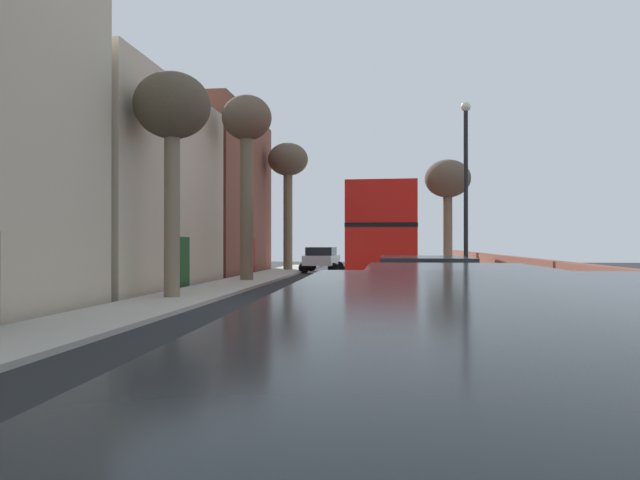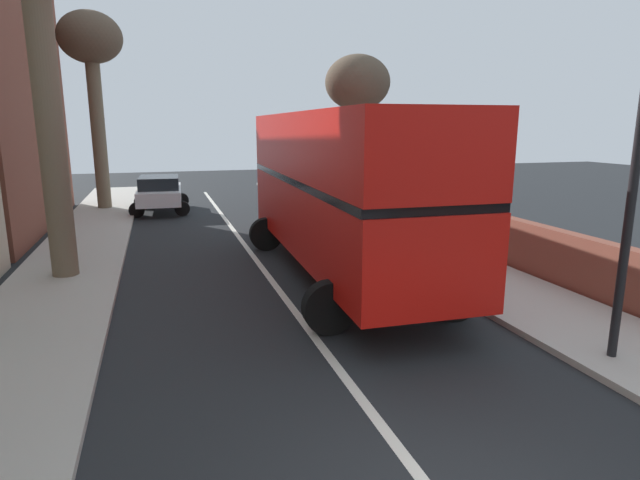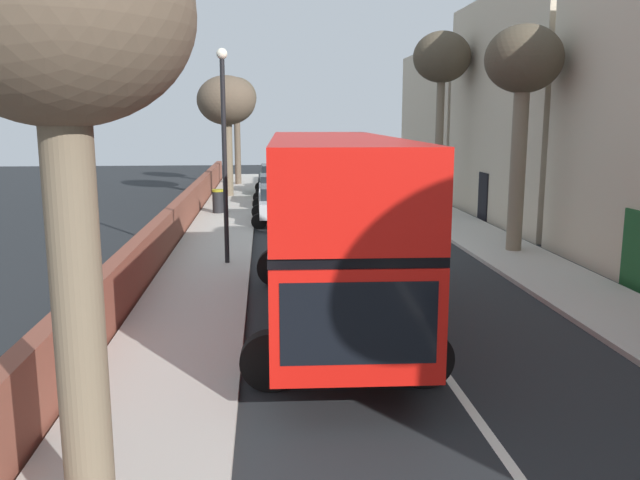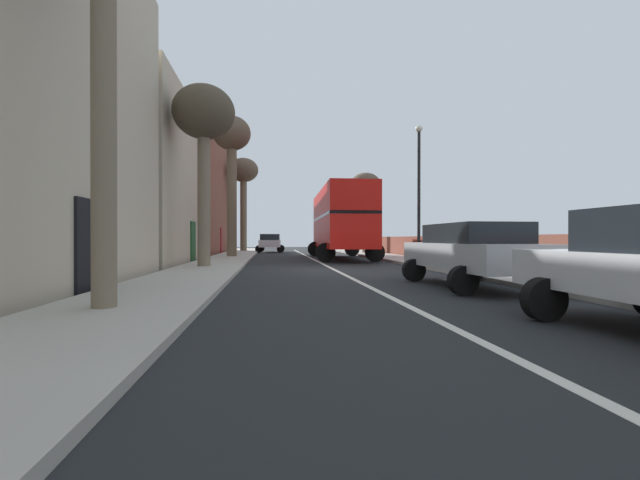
% 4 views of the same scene
% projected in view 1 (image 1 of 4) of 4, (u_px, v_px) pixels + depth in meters
% --- Properties ---
extents(ground_plane, '(84.00, 84.00, 0.00)m').
position_uv_depth(ground_plane, '(326.00, 306.00, 17.29)').
color(ground_plane, black).
extents(road_centre_line, '(0.16, 54.00, 0.01)m').
position_uv_depth(road_centre_line, '(326.00, 306.00, 17.29)').
color(road_centre_line, silver).
rests_on(road_centre_line, ground).
extents(sidewalk_left, '(2.60, 60.00, 0.12)m').
position_uv_depth(sidewalk_left, '(165.00, 302.00, 17.88)').
color(sidewalk_left, '#B2ADA3').
rests_on(sidewalk_left, ground).
extents(sidewalk_right, '(2.60, 60.00, 0.12)m').
position_uv_depth(sidewalk_right, '(498.00, 306.00, 16.71)').
color(sidewalk_right, '#B2ADA3').
rests_on(sidewalk_right, ground).
extents(terraced_houses_left, '(4.07, 47.52, 9.81)m').
position_uv_depth(terraced_houses_left, '(62.00, 158.00, 18.77)').
color(terraced_houses_left, beige).
rests_on(terraced_houses_left, ground).
extents(boundary_wall_right, '(0.36, 54.00, 1.35)m').
position_uv_depth(boundary_wall_right, '(555.00, 285.00, 16.53)').
color(boundary_wall_right, brown).
rests_on(boundary_wall_right, ground).
extents(double_decker_bus, '(3.78, 10.20, 4.06)m').
position_uv_depth(double_decker_bus, '(386.00, 231.00, 25.30)').
color(double_decker_bus, red).
rests_on(double_decker_bus, ground).
extents(parked_car_white_right_0, '(2.53, 4.28, 1.61)m').
position_uv_depth(parked_car_white_right_0, '(454.00, 337.00, 5.80)').
color(parked_car_white_right_0, silver).
rests_on(parked_car_white_right_0, ground).
extents(parked_car_silver_right_1, '(2.49, 4.61, 1.59)m').
position_uv_depth(parked_car_silver_right_1, '(424.00, 292.00, 11.16)').
color(parked_car_silver_right_1, '#B7BABF').
rests_on(parked_car_silver_right_1, ground).
extents(parked_car_white_left_3, '(2.60, 4.36, 1.60)m').
position_uv_depth(parked_car_white_left_3, '(322.00, 258.00, 37.73)').
color(parked_car_white_left_3, silver).
rests_on(parked_car_white_left_3, ground).
extents(street_tree_left_2, '(2.68, 2.68, 8.43)m').
position_uv_depth(street_tree_left_2, '(288.00, 167.00, 39.44)').
color(street_tree_left_2, brown).
rests_on(street_tree_left_2, sidewalk_left).
extents(street_tree_right_3, '(2.49, 2.49, 6.29)m').
position_uv_depth(street_tree_right_3, '(448.00, 183.00, 32.20)').
color(street_tree_right_3, brown).
rests_on(street_tree_right_3, sidewalk_right).
extents(street_tree_left_4, '(2.47, 2.47, 7.25)m').
position_uv_depth(street_tree_left_4, '(172.00, 116.00, 19.09)').
color(street_tree_left_4, '#7A6B56').
rests_on(street_tree_left_4, sidewalk_left).
extents(street_tree_left_6, '(2.35, 2.35, 8.74)m').
position_uv_depth(street_tree_left_6, '(247.00, 134.00, 27.96)').
color(street_tree_left_6, brown).
rests_on(street_tree_left_6, sidewalk_left).
extents(lamppost_right, '(0.32, 0.32, 6.31)m').
position_uv_depth(lamppost_right, '(466.00, 183.00, 19.12)').
color(lamppost_right, black).
rests_on(lamppost_right, sidewalk_right).
extents(litter_bin_right, '(0.55, 0.55, 1.09)m').
position_uv_depth(litter_bin_right, '(637.00, 327.00, 8.26)').
color(litter_bin_right, black).
rests_on(litter_bin_right, sidewalk_right).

